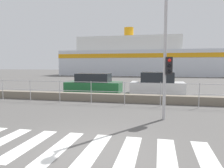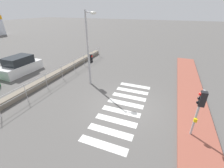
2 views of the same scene
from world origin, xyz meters
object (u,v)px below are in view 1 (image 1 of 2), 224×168
Objects in this scene: traffic_light_far at (167,74)px; ferry_boat at (146,59)px; parked_car_green at (94,84)px; parked_car_white at (157,85)px; streetlamp at (166,29)px.

ferry_boat is at bearing 94.91° from traffic_light_far.
ferry_boat reaches higher than parked_car_green.
parked_car_green is at bearing -180.00° from parked_car_white.
streetlamp is at bearing -87.45° from parked_car_white.
parked_car_white is at bearing -84.66° from ferry_boat.
traffic_light_far reaches higher than parked_car_green.
ferry_boat is 26.95m from parked_car_white.
parked_car_white is at bearing 0.00° from parked_car_green.
parked_car_green is 4.83m from parked_car_white.
ferry_boat is (-2.83, 34.29, -0.28)m from streetlamp.
streetlamp is at bearing -55.73° from parked_car_green.
traffic_light_far is 7.60m from parked_car_white.
traffic_light_far is 0.44× the size of streetlamp.
traffic_light_far is 34.38m from ferry_boat.
traffic_light_far is 1.67m from streetlamp.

